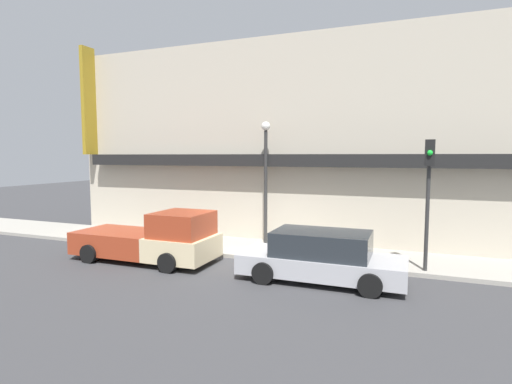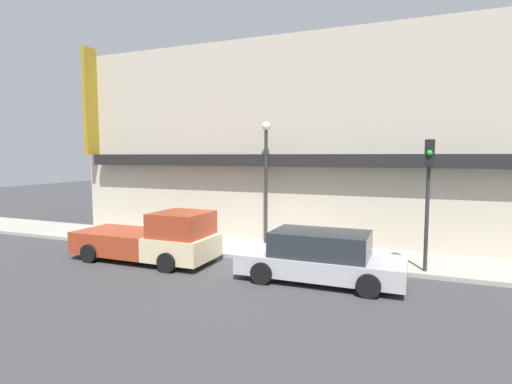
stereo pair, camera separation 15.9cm
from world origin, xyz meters
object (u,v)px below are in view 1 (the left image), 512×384
(parked_car, at_px, (321,257))
(street_lamp, at_px, (266,167))
(fire_hydrant, at_px, (185,236))
(traffic_light, at_px, (429,182))
(pickup_truck, at_px, (153,239))

(parked_car, relative_size, street_lamp, 0.98)
(fire_hydrant, relative_size, street_lamp, 0.14)
(parked_car, relative_size, traffic_light, 1.19)
(parked_car, height_order, fire_hydrant, parked_car)
(pickup_truck, xyz_separation_m, parked_car, (5.97, -0.00, -0.06))
(fire_hydrant, height_order, traffic_light, traffic_light)
(pickup_truck, relative_size, parked_car, 1.07)
(parked_car, distance_m, fire_hydrant, 6.36)
(parked_car, bearing_deg, traffic_light, 27.87)
(pickup_truck, relative_size, fire_hydrant, 7.31)
(parked_car, bearing_deg, street_lamp, 128.37)
(fire_hydrant, bearing_deg, pickup_truck, -89.44)
(parked_car, bearing_deg, pickup_truck, 178.02)
(pickup_truck, xyz_separation_m, traffic_light, (8.88, 1.67, 2.13))
(street_lamp, relative_size, traffic_light, 1.22)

